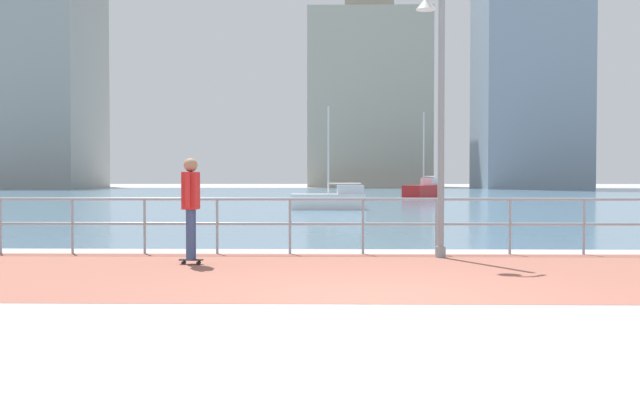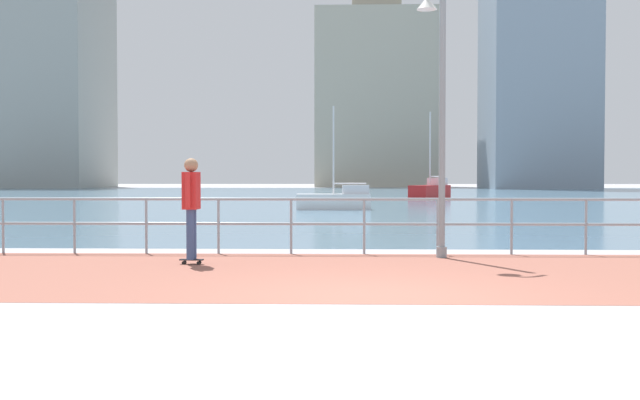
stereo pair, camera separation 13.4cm
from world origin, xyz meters
TOP-DOWN VIEW (x-y plane):
  - ground at (0.00, 40.00)m, footprint 220.00×220.00m
  - brick_paving at (0.00, 2.38)m, footprint 28.00×5.82m
  - harbor_water at (0.00, 50.29)m, footprint 180.00×88.00m
  - waterfront_railing at (-0.00, 5.29)m, footprint 25.25×0.06m
  - lamppost at (1.30, 4.56)m, footprint 0.61×0.70m
  - skateboarder at (-2.96, 3.47)m, footprint 0.41×0.55m
  - sailboat_blue at (-0.72, 25.15)m, footprint 3.34×1.09m
  - sailboat_red at (5.63, 43.64)m, footprint 3.27×4.31m
  - tower_slate at (-41.51, 95.37)m, footprint 15.17×16.88m
  - tower_beige at (4.42, 105.10)m, footprint 17.81×12.59m
  - tower_steel at (24.27, 89.53)m, footprint 12.89×12.79m

SIDE VIEW (x-z plane):
  - ground at x=0.00m, z-range 0.00..0.00m
  - harbor_water at x=0.00m, z-range 0.00..0.00m
  - brick_paving at x=0.00m, z-range 0.00..0.01m
  - sailboat_blue at x=-0.72m, z-range -1.88..2.77m
  - sailboat_red at x=5.63m, z-range -2.40..3.54m
  - waterfront_railing at x=0.00m, z-range 0.21..1.29m
  - skateboarder at x=-2.96m, z-range 0.19..1.98m
  - lamppost at x=1.30m, z-range 0.28..5.62m
  - tower_beige at x=4.42m, z-range -0.83..26.77m
  - tower_slate at x=-41.51m, z-range -0.83..30.92m
  - tower_steel at x=24.27m, z-range -0.83..37.96m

